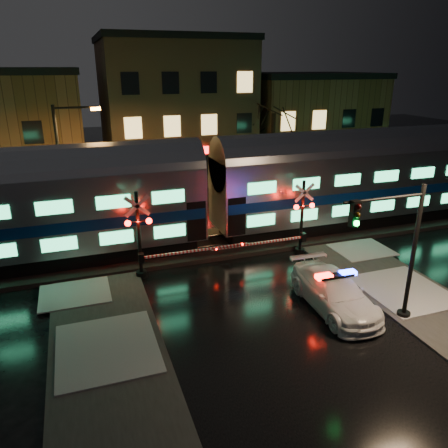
{
  "coord_description": "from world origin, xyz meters",
  "views": [
    {
      "loc": [
        -6.85,
        -16.79,
        9.63
      ],
      "look_at": [
        -0.17,
        2.5,
        2.2
      ],
      "focal_mm": 35.0,
      "sensor_mm": 36.0,
      "label": 1
    }
  ],
  "objects_px": {
    "crossing_signal_left": "(147,243)",
    "streetlight": "(65,164)",
    "crossing_signal_right": "(296,226)",
    "police_car": "(334,292)",
    "traffic_light": "(396,254)"
  },
  "relations": [
    {
      "from": "crossing_signal_left",
      "to": "streetlight",
      "type": "bearing_deg",
      "value": 116.4
    },
    {
      "from": "crossing_signal_right",
      "to": "streetlight",
      "type": "xyz_separation_m",
      "value": [
        -11.17,
        6.69,
        2.73
      ]
    },
    {
      "from": "police_car",
      "to": "crossing_signal_right",
      "type": "height_order",
      "value": "crossing_signal_right"
    },
    {
      "from": "police_car",
      "to": "crossing_signal_right",
      "type": "bearing_deg",
      "value": 80.95
    },
    {
      "from": "crossing_signal_left",
      "to": "streetlight",
      "type": "height_order",
      "value": "streetlight"
    },
    {
      "from": "crossing_signal_left",
      "to": "streetlight",
      "type": "relative_size",
      "value": 0.79
    },
    {
      "from": "streetlight",
      "to": "traffic_light",
      "type": "bearing_deg",
      "value": -50.01
    },
    {
      "from": "streetlight",
      "to": "police_car",
      "type": "bearing_deg",
      "value": -50.04
    },
    {
      "from": "crossing_signal_left",
      "to": "traffic_light",
      "type": "relative_size",
      "value": 1.08
    },
    {
      "from": "police_car",
      "to": "crossing_signal_right",
      "type": "xyz_separation_m",
      "value": [
        1.03,
        5.4,
        0.94
      ]
    },
    {
      "from": "police_car",
      "to": "crossing_signal_left",
      "type": "distance_m",
      "value": 8.76
    },
    {
      "from": "police_car",
      "to": "crossing_signal_left",
      "type": "bearing_deg",
      "value": 143.32
    },
    {
      "from": "police_car",
      "to": "streetlight",
      "type": "xyz_separation_m",
      "value": [
        -10.14,
        12.1,
        3.67
      ]
    },
    {
      "from": "crossing_signal_left",
      "to": "crossing_signal_right",
      "type": "bearing_deg",
      "value": -0.03
    },
    {
      "from": "crossing_signal_right",
      "to": "streetlight",
      "type": "bearing_deg",
      "value": 149.06
    }
  ]
}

